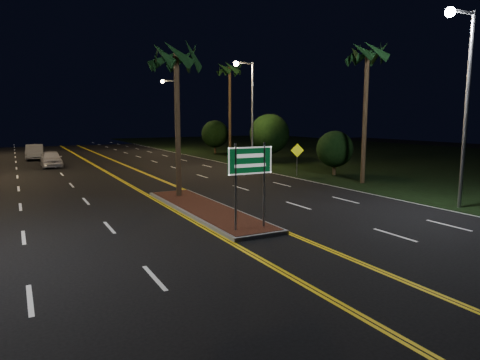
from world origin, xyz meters
TOP-DOWN VIEW (x-y plane):
  - ground at (0.00, 0.00)m, footprint 120.00×120.00m
  - grass_right at (30.00, 25.00)m, footprint 40.00×110.00m
  - median_island at (0.00, 7.00)m, footprint 2.25×10.25m
  - highway_sign at (0.00, 2.80)m, footprint 1.80×0.08m
  - streetlight_right_near at (10.61, 2.00)m, footprint 1.91×0.44m
  - streetlight_right_mid at (10.61, 22.00)m, footprint 1.91×0.44m
  - streetlight_right_far at (10.61, 42.00)m, footprint 1.91×0.44m
  - palm_median at (0.00, 10.50)m, footprint 2.40×2.40m
  - palm_right_near at (12.50, 10.00)m, footprint 2.40×2.40m
  - palm_right_far at (12.80, 30.00)m, footprint 2.40×2.40m
  - shrub_near at (13.50, 14.00)m, footprint 2.70×2.70m
  - shrub_mid at (14.00, 24.00)m, footprint 3.78×3.78m
  - shrub_far at (13.80, 36.00)m, footprint 3.24×3.24m
  - car_near at (-4.76, 29.81)m, footprint 2.23×5.04m
  - car_far at (-5.71, 38.11)m, footprint 2.65×5.47m
  - warning_sign at (10.80, 14.97)m, footprint 0.97×0.29m

SIDE VIEW (x-z plane):
  - ground at x=0.00m, z-range 0.00..0.00m
  - grass_right at x=30.00m, z-range 0.00..0.01m
  - median_island at x=0.00m, z-range 0.00..0.17m
  - car_near at x=-4.76m, z-range 0.00..1.67m
  - car_far at x=-5.71m, z-range 0.00..1.77m
  - warning_sign at x=10.80m, z-range 0.35..2.73m
  - shrub_near at x=13.50m, z-range 0.30..3.60m
  - shrub_far at x=13.80m, z-range 0.36..4.32m
  - highway_sign at x=0.00m, z-range 0.80..4.00m
  - shrub_mid at x=14.00m, z-range 0.42..5.04m
  - streetlight_right_near at x=10.61m, z-range 1.16..10.16m
  - streetlight_right_mid at x=10.61m, z-range 1.16..10.16m
  - streetlight_right_far at x=10.61m, z-range 1.16..10.16m
  - palm_median at x=0.00m, z-range 3.13..11.43m
  - palm_right_near at x=12.50m, z-range 3.56..12.86m
  - palm_right_far at x=12.80m, z-range 3.99..14.29m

